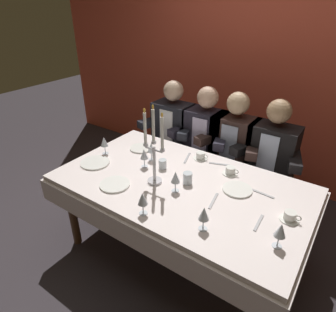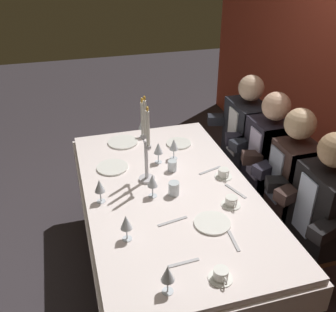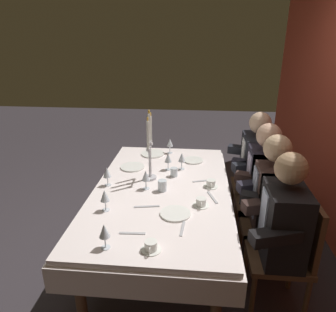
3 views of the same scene
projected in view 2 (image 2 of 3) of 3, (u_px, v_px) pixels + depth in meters
The scene contains 28 objects.
ground_plane at pixel (169, 271), 2.95m from camera, with size 12.00×12.00×0.00m, color #332D32.
dining_table at pixel (169, 205), 2.64m from camera, with size 1.94×1.14×0.74m.
candelabra at pixel (146, 147), 2.56m from camera, with size 0.19×0.11×0.62m.
dinner_plate_0 at pixel (123, 142), 3.16m from camera, with size 0.24×0.24×0.01m, color white.
dinner_plate_1 at pixel (212, 223), 2.28m from camera, with size 0.22×0.22×0.01m, color white.
dinner_plate_2 at pixel (112, 167), 2.82m from camera, with size 0.23×0.23×0.01m, color white.
dinner_plate_3 at pixel (179, 143), 3.15m from camera, with size 0.20×0.20×0.01m, color white.
wine_glass_0 at pixel (100, 186), 2.42m from camera, with size 0.07×0.07×0.16m.
wine_glass_1 at pixel (168, 274), 1.80m from camera, with size 0.07×0.07×0.16m.
wine_glass_2 at pixel (152, 181), 2.47m from camera, with size 0.07×0.07×0.16m.
wine_glass_3 at pixel (158, 149), 2.84m from camera, with size 0.07×0.07×0.16m.
wine_glass_4 at pixel (126, 223), 2.11m from camera, with size 0.07×0.07×0.16m.
wine_glass_5 at pixel (174, 145), 2.89m from camera, with size 0.07×0.07×0.16m.
wine_glass_6 at pixel (143, 125), 3.20m from camera, with size 0.07×0.07×0.16m.
water_tumbler_0 at pixel (174, 189), 2.52m from camera, with size 0.07×0.07×0.09m, color silver.
water_tumbler_1 at pixel (172, 166), 2.78m from camera, with size 0.06×0.06×0.08m, color silver.
coffee_cup_0 at pixel (221, 275), 1.91m from camera, with size 0.13×0.12×0.06m.
coffee_cup_1 at pixel (231, 202), 2.43m from camera, with size 0.13×0.12×0.06m.
coffee_cup_2 at pixel (224, 174), 2.71m from camera, with size 0.13×0.12×0.06m.
fork_0 at pixel (184, 263), 2.01m from camera, with size 0.17×0.02×0.01m, color #B7B7BC.
fork_1 at pixel (234, 241), 2.16m from camera, with size 0.17×0.02×0.01m, color #B7B7BC.
knife_2 at pixel (235, 191), 2.57m from camera, with size 0.19×0.02×0.01m, color #B7B7BC.
knife_3 at pixel (210, 170), 2.79m from camera, with size 0.19×0.02×0.01m, color #B7B7BC.
knife_4 at pixel (173, 221), 2.30m from camera, with size 0.19×0.02×0.01m, color #B7B7BC.
seated_diner_0 at pixel (247, 132), 3.35m from camera, with size 0.63×0.48×1.24m.
seated_diner_1 at pixel (270, 154), 3.02m from camera, with size 0.63×0.48×1.24m.
seated_diner_2 at pixel (291, 175), 2.76m from camera, with size 0.63×0.48×1.24m.
seated_diner_3 at pixel (323, 205), 2.45m from camera, with size 0.63×0.48×1.24m.
Camera 2 is at (2.04, -0.60, 2.22)m, focal length 41.67 mm.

